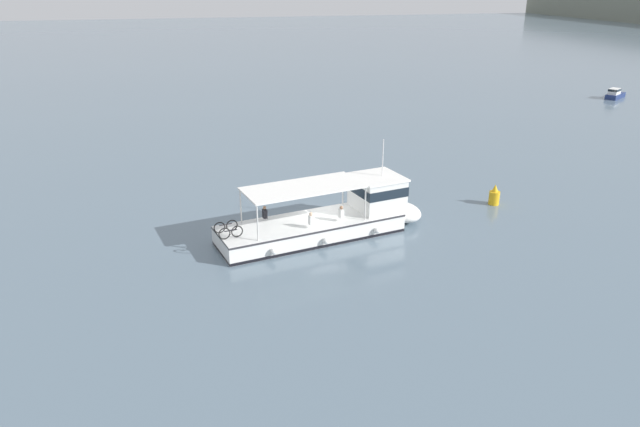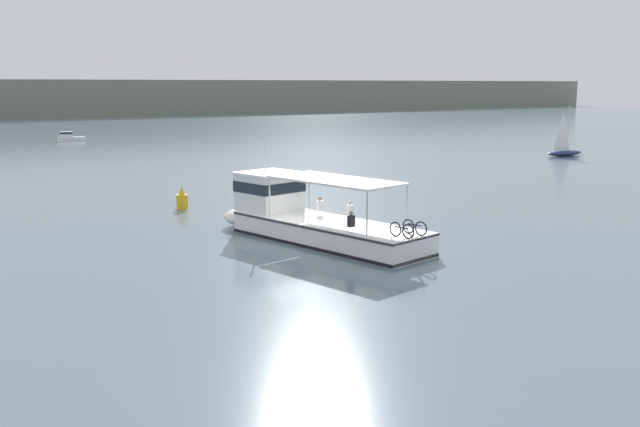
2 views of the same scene
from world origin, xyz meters
TOP-DOWN VIEW (x-y plane):
  - ground_plane at (0.00, 0.00)m, footprint 400.00×400.00m
  - ferry_main at (1.07, 0.47)m, footprint 5.62×13.07m
  - motorboat_horizon_east at (-30.62, 45.28)m, footprint 3.04×3.73m
  - channel_buoy at (-0.91, 11.94)m, footprint 0.70×0.70m

SIDE VIEW (x-z plane):
  - ground_plane at x=0.00m, z-range 0.00..0.00m
  - motorboat_horizon_east at x=-30.62m, z-range -0.09..1.17m
  - channel_buoy at x=-0.91m, z-range -0.13..1.27m
  - ferry_main at x=1.07m, z-range -1.64..3.68m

